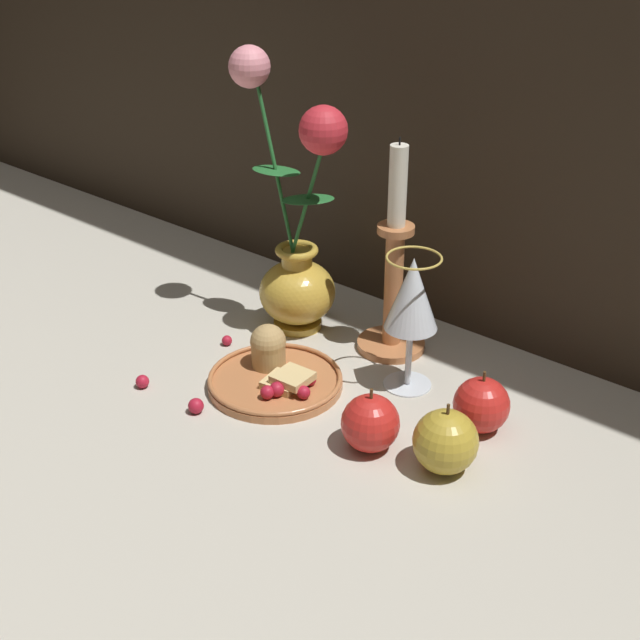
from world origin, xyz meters
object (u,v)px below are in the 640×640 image
at_px(wine_glass, 412,299).
at_px(candlestick, 394,281).
at_px(apple_near_glass, 481,405).
at_px(vase, 296,246).
at_px(apple_beside_vase, 445,442).
at_px(plate_with_pastries, 276,372).
at_px(apple_at_table_edge, 370,423).

height_order(wine_glass, candlestick, candlestick).
distance_m(wine_glass, apple_near_glass, 0.15).
distance_m(candlestick, apple_near_glass, 0.22).
distance_m(vase, apple_near_glass, 0.34).
distance_m(candlestick, apple_beside_vase, 0.28).
distance_m(plate_with_pastries, apple_beside_vase, 0.26).
xyz_separation_m(candlestick, apple_at_table_edge, (0.11, -0.20, -0.07)).
relative_size(plate_with_pastries, apple_beside_vase, 2.02).
xyz_separation_m(vase, apple_beside_vase, (0.34, -0.14, -0.09)).
height_order(vase, apple_near_glass, vase).
bearing_deg(candlestick, plate_with_pastries, -109.98).
relative_size(vase, apple_at_table_edge, 4.84).
height_order(wine_glass, apple_near_glass, wine_glass).
relative_size(plate_with_pastries, apple_at_table_edge, 2.16).
bearing_deg(apple_near_glass, plate_with_pastries, -162.68).
relative_size(vase, apple_beside_vase, 4.53).
bearing_deg(wine_glass, vase, 172.96).
bearing_deg(apple_at_table_edge, plate_with_pastries, 169.13).
relative_size(candlestick, apple_near_glass, 3.75).
bearing_deg(apple_at_table_edge, apple_near_glass, 55.58).
relative_size(apple_near_glass, apple_at_table_edge, 0.99).
bearing_deg(plate_with_pastries, apple_near_glass, 17.32).
distance_m(apple_near_glass, apple_at_table_edge, 0.14).
xyz_separation_m(vase, plate_with_pastries, (0.08, -0.13, -0.11)).
bearing_deg(apple_at_table_edge, vase, 147.14).
bearing_deg(wine_glass, candlestick, 138.51).
relative_size(wine_glass, apple_at_table_edge, 2.26).
bearing_deg(vase, candlestick, 15.25).
relative_size(plate_with_pastries, apple_near_glass, 2.18).
height_order(candlestick, apple_at_table_edge, candlestick).
height_order(plate_with_pastries, apple_at_table_edge, apple_at_table_edge).
xyz_separation_m(wine_glass, candlestick, (-0.07, 0.06, -0.02)).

